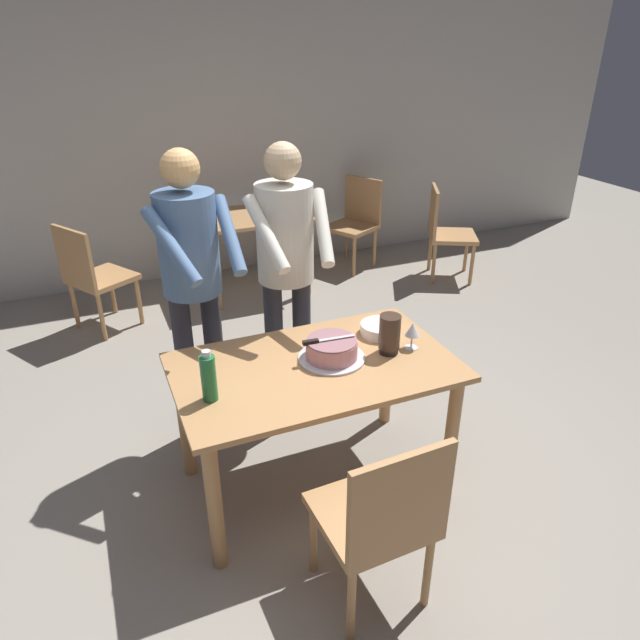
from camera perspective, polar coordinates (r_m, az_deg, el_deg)
name	(u,v)px	position (r m, az deg, el deg)	size (l,w,h in m)	color
ground_plane	(315,480)	(3.32, -0.47, -15.57)	(14.00, 14.00, 0.00)	gray
back_wall	(177,136)	(5.74, -13.97, 17.23)	(10.00, 0.12, 2.70)	#BCB7AD
main_dining_table	(315,386)	(2.93, -0.52, -6.50)	(1.39, 0.83, 0.75)	tan
cake_on_platter	(332,350)	(2.89, 1.16, -2.99)	(0.34, 0.34, 0.11)	silver
cake_knife	(318,341)	(2.84, -0.20, -2.08)	(0.27, 0.04, 0.02)	silver
plate_stack	(380,329)	(3.15, 6.00, -0.87)	(0.22, 0.22, 0.06)	white
wine_glass_near	(413,330)	(3.00, 9.14, -1.02)	(0.08, 0.08, 0.14)	silver
water_bottle	(209,377)	(2.60, -10.96, -5.60)	(0.07, 0.07, 0.25)	#1E6B38
hurricane_lamp	(390,334)	(2.94, 6.89, -1.39)	(0.11, 0.11, 0.21)	black
person_cutting_cake	(286,259)	(3.28, -3.38, 6.03)	(0.47, 0.56, 1.72)	#2D2D38
person_standing_beside	(192,271)	(3.18, -12.58, 4.76)	(0.46, 0.57, 1.72)	#2D2D38
chair_near_side	(381,517)	(2.45, 6.05, -18.79)	(0.46, 0.46, 0.90)	tan
background_table	(253,232)	(5.36, -6.69, 8.62)	(1.00, 0.70, 0.74)	tan
background_chair_0	(445,230)	(5.79, 12.30, 8.71)	(0.59, 0.59, 0.90)	tan
background_chair_1	(355,220)	(5.99, 3.51, 9.87)	(0.60, 0.60, 0.90)	tan
background_chair_2	(93,274)	(4.94, -21.55, 4.23)	(0.60, 0.60, 0.90)	tan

